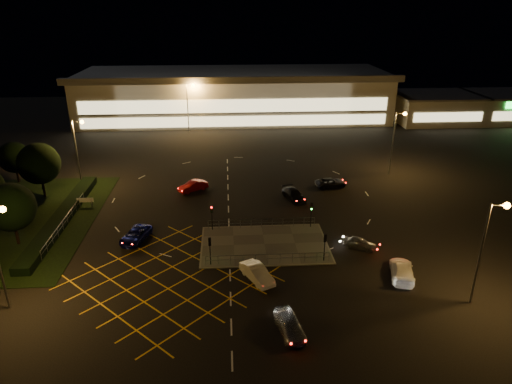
{
  "coord_description": "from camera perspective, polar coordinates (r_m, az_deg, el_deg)",
  "views": [
    {
      "loc": [
        -1.96,
        -47.44,
        25.51
      ],
      "look_at": [
        1.75,
        8.92,
        2.0
      ],
      "focal_mm": 32.0,
      "sensor_mm": 36.0,
      "label": 1
    }
  ],
  "objects": [
    {
      "name": "car_approach_white",
      "position": [
        48.47,
        17.78,
        -9.31
      ],
      "size": [
        3.46,
        5.68,
        1.54
      ],
      "primitive_type": "imported",
      "rotation": [
        0.0,
        0.0,
        2.88
      ],
      "color": "silver",
      "rests_on": "ground"
    },
    {
      "name": "streetlight_far_left",
      "position": [
        97.6,
        -8.32,
        11.17
      ],
      "size": [
        1.78,
        0.56,
        10.03
      ],
      "color": "slate",
      "rests_on": "ground"
    },
    {
      "name": "car_circ_red",
      "position": [
        67.2,
        -7.9,
        0.74
      ],
      "size": [
        4.55,
        3.79,
        1.47
      ],
      "primitive_type": "imported",
      "rotation": [
        0.0,
        0.0,
        5.31
      ],
      "color": "maroon",
      "rests_on": "ground"
    },
    {
      "name": "signal_se",
      "position": [
        48.51,
        8.61,
        -6.18
      ],
      "size": [
        0.28,
        0.3,
        3.15
      ],
      "rotation": [
        0.0,
        0.0,
        3.14
      ],
      "color": "black",
      "rests_on": "pedestrian_island"
    },
    {
      "name": "supermarket",
      "position": [
        111.26,
        -2.76,
        12.11
      ],
      "size": [
        72.0,
        26.5,
        10.5
      ],
      "color": "beige",
      "rests_on": "ground"
    },
    {
      "name": "car_queue_white",
      "position": [
        45.8,
        0.13,
        -10.12
      ],
      "size": [
        3.5,
        4.81,
        1.51
      ],
      "primitive_type": "imported",
      "rotation": [
        0.0,
        0.0,
        0.47
      ],
      "color": "white",
      "rests_on": "ground"
    },
    {
      "name": "streetlight_far_right",
      "position": [
        104.42,
        14.67,
        11.43
      ],
      "size": [
        1.78,
        0.56,
        10.03
      ],
      "color": "slate",
      "rests_on": "ground"
    },
    {
      "name": "grass_verge",
      "position": [
        64.67,
        -27.18,
        -3.26
      ],
      "size": [
        18.0,
        30.0,
        0.08
      ],
      "primitive_type": "cube",
      "color": "black",
      "rests_on": "ground"
    },
    {
      "name": "tree_e",
      "position": [
        57.13,
        -28.33,
        -1.69
      ],
      "size": [
        5.4,
        5.4,
        7.35
      ],
      "color": "black",
      "rests_on": "ground"
    },
    {
      "name": "tree_d",
      "position": [
        77.7,
        -28.01,
        3.85
      ],
      "size": [
        4.68,
        4.68,
        6.37
      ],
      "color": "black",
      "rests_on": "ground"
    },
    {
      "name": "retail_unit_a",
      "position": [
        114.38,
        21.44,
        9.82
      ],
      "size": [
        18.8,
        14.8,
        6.35
      ],
      "color": "beige",
      "rests_on": "ground"
    },
    {
      "name": "car_near_silver",
      "position": [
        39.53,
        4.25,
        -16.22
      ],
      "size": [
        2.64,
        4.8,
        1.54
      ],
      "primitive_type": "imported",
      "rotation": [
        0.0,
        0.0,
        0.19
      ],
      "color": "#A6A9AD",
      "rests_on": "ground"
    },
    {
      "name": "car_right_silver",
      "position": [
        52.59,
        12.84,
        -6.26
      ],
      "size": [
        3.94,
        3.19,
        1.26
      ],
      "primitive_type": "imported",
      "rotation": [
        0.0,
        0.0,
        1.03
      ],
      "color": "#AAACB2",
      "rests_on": "ground"
    },
    {
      "name": "ground",
      "position": [
        53.9,
        -1.24,
        -5.65
      ],
      "size": [
        180.0,
        180.0,
        0.0
      ],
      "primitive_type": "plane",
      "color": "black",
      "rests_on": "ground"
    },
    {
      "name": "streetlight_nw",
      "position": [
        71.47,
        -21.32,
        5.66
      ],
      "size": [
        1.78,
        0.56,
        10.03
      ],
      "color": "slate",
      "rests_on": "ground"
    },
    {
      "name": "streetlight_se",
      "position": [
        44.49,
        27.06,
        -5.29
      ],
      "size": [
        1.78,
        0.56,
        10.03
      ],
      "color": "slate",
      "rests_on": "ground"
    },
    {
      "name": "car_far_dkgrey",
      "position": [
        63.9,
        4.75,
        -0.32
      ],
      "size": [
        3.42,
        5.3,
        1.43
      ],
      "primitive_type": "imported",
      "rotation": [
        0.0,
        0.0,
        0.31
      ],
      "color": "black",
      "rests_on": "ground"
    },
    {
      "name": "hedge",
      "position": [
        62.64,
        -23.06,
        -2.86
      ],
      "size": [
        2.0,
        26.0,
        1.0
      ],
      "primitive_type": "cube",
      "color": "black",
      "rests_on": "ground"
    },
    {
      "name": "car_left_blue",
      "position": [
        54.64,
        -14.82,
        -5.23
      ],
      "size": [
        3.58,
        5.44,
        1.39
      ],
      "primitive_type": "imported",
      "rotation": [
        0.0,
        0.0,
        6.01
      ],
      "color": "#0E1155",
      "rests_on": "ground"
    },
    {
      "name": "signal_ne",
      "position": [
        55.49,
        6.93,
        -2.23
      ],
      "size": [
        0.28,
        0.3,
        3.15
      ],
      "color": "black",
      "rests_on": "pedestrian_island"
    },
    {
      "name": "retail_unit_b",
      "position": [
        121.94,
        28.37,
        9.4
      ],
      "size": [
        14.8,
        14.8,
        6.35
      ],
      "color": "beige",
      "rests_on": "ground"
    },
    {
      "name": "signal_sw",
      "position": [
        47.52,
        -5.78,
        -6.68
      ],
      "size": [
        0.28,
        0.3,
        3.15
      ],
      "rotation": [
        0.0,
        0.0,
        3.14
      ],
      "color": "black",
      "rests_on": "pedestrian_island"
    },
    {
      "name": "tree_c",
      "position": [
        69.83,
        -25.5,
        3.22
      ],
      "size": [
        5.76,
        5.76,
        7.84
      ],
      "color": "black",
      "rests_on": "ground"
    },
    {
      "name": "streetlight_ne",
      "position": [
        74.86,
        17.15,
        6.93
      ],
      "size": [
        1.78,
        0.56,
        10.03
      ],
      "color": "slate",
      "rests_on": "ground"
    },
    {
      "name": "pedestrian_island",
      "position": [
        52.23,
        1.07,
        -6.56
      ],
      "size": [
        14.0,
        9.0,
        0.12
      ],
      "primitive_type": "cube",
      "color": "#4C4944",
      "rests_on": "ground"
    },
    {
      "name": "signal_nw",
      "position": [
        54.62,
        -5.55,
        -2.58
      ],
      "size": [
        0.28,
        0.3,
        3.15
      ],
      "color": "black",
      "rests_on": "pedestrian_island"
    },
    {
      "name": "car_east_grey",
      "position": [
        69.0,
        9.35,
        1.17
      ],
      "size": [
        4.96,
        2.83,
        1.3
      ],
      "primitive_type": "imported",
      "rotation": [
        0.0,
        0.0,
        1.72
      ],
      "color": "black",
      "rests_on": "ground"
    }
  ]
}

